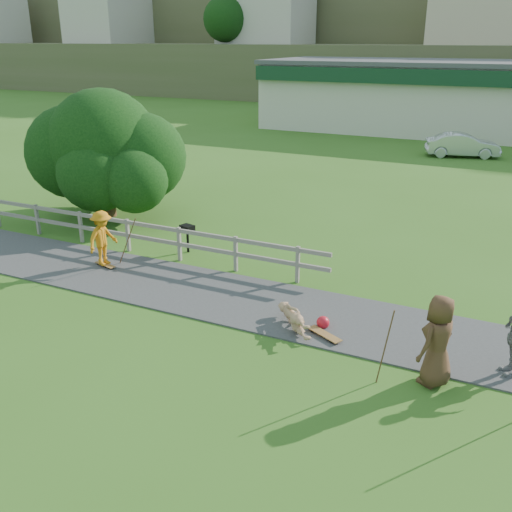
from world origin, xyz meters
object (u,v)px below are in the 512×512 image
object	(u,v)px
skater_rider	(103,241)
skater_fallen	(295,319)
spectator_c	(438,341)
car_silver	(462,145)
bbq	(188,239)
tree	(106,172)

from	to	relation	value
skater_rider	skater_fallen	xyz separation A→B (m)	(6.76, -1.18, -0.56)
spectator_c	car_silver	size ratio (longest dim) A/B	0.46
car_silver	bbq	bearing A→B (deg)	148.52
tree	skater_fallen	bearing A→B (deg)	-28.81
tree	bbq	size ratio (longest dim) A/B	7.41
skater_fallen	car_silver	size ratio (longest dim) A/B	0.37
skater_rider	tree	distance (m)	5.66
skater_fallen	car_silver	world-z (taller)	car_silver
skater_rider	spectator_c	distance (m)	10.39
skater_rider	bbq	size ratio (longest dim) A/B	1.84
spectator_c	car_silver	xyz separation A→B (m)	(-2.63, 25.27, -0.27)
skater_fallen	tree	xyz separation A→B (m)	(-10.17, 5.59, 1.49)
tree	bbq	xyz separation A→B (m)	(4.98, -2.15, -1.31)
skater_fallen	bbq	xyz separation A→B (m)	(-5.18, 3.44, 0.18)
skater_rider	skater_fallen	bearing A→B (deg)	-96.11
skater_rider	car_silver	bearing A→B (deg)	-14.28
skater_fallen	car_silver	distance (m)	24.38
spectator_c	bbq	distance (m)	9.65
car_silver	tree	xyz separation A→B (m)	(-10.96, -18.77, 1.08)
spectator_c	skater_fallen	bearing A→B (deg)	-79.57
spectator_c	bbq	size ratio (longest dim) A/B	2.09
tree	bbq	world-z (taller)	tree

